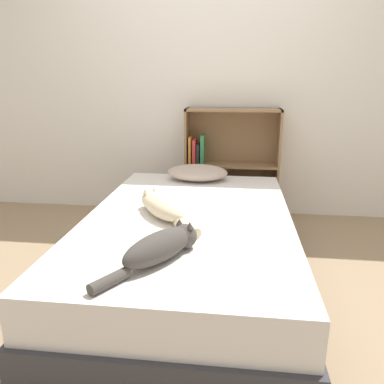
% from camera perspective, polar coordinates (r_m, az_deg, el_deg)
% --- Properties ---
extents(ground_plane, '(8.00, 8.00, 0.00)m').
position_cam_1_polar(ground_plane, '(2.51, -0.43, -13.44)').
color(ground_plane, '#997F60').
extents(wall_back, '(8.00, 0.06, 2.50)m').
position_cam_1_polar(wall_back, '(3.57, 2.52, 16.65)').
color(wall_back, white).
rests_on(wall_back, ground_plane).
extents(bed, '(1.28, 2.05, 0.46)m').
position_cam_1_polar(bed, '(2.40, -0.44, -8.75)').
color(bed, '#333338').
rests_on(bed, ground_plane).
extents(pillow, '(0.49, 0.33, 0.12)m').
position_cam_1_polar(pillow, '(3.08, 0.84, 2.98)').
color(pillow, '#B29E8E').
rests_on(pillow, bed).
extents(cat_light, '(0.46, 0.56, 0.14)m').
position_cam_1_polar(cat_light, '(2.27, -4.50, -2.26)').
color(cat_light, beige).
rests_on(cat_light, bed).
extents(cat_dark, '(0.40, 0.55, 0.15)m').
position_cam_1_polar(cat_dark, '(1.74, -4.59, -8.22)').
color(cat_dark, '#47423D').
rests_on(cat_dark, bed).
extents(bookshelf, '(0.85, 0.26, 1.01)m').
position_cam_1_polar(bookshelf, '(3.51, 5.60, 4.52)').
color(bookshelf, '#8E6B47').
rests_on(bookshelf, ground_plane).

